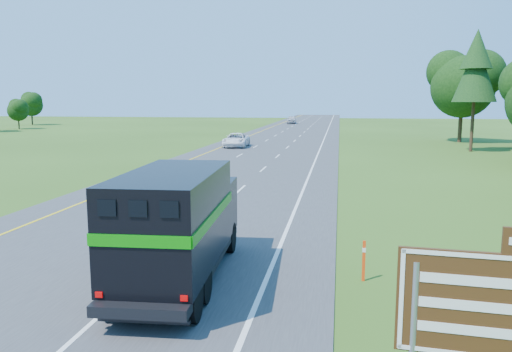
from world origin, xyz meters
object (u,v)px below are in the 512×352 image
at_px(horse_truck, 179,222).
at_px(far_car, 292,120).
at_px(white_suv, 236,140).
at_px(exit_sign, 479,316).

bearing_deg(horse_truck, far_car, 90.14).
height_order(white_suv, far_car, far_car).
bearing_deg(far_car, exit_sign, -88.12).
xyz_separation_m(white_suv, exit_sign, (13.40, -48.07, 1.54)).
relative_size(horse_truck, white_suv, 1.37).
height_order(horse_truck, exit_sign, exit_sign).
height_order(horse_truck, far_car, horse_truck).
bearing_deg(horse_truck, exit_sign, -48.53).
bearing_deg(exit_sign, white_suv, 110.47).
xyz_separation_m(white_suv, far_car, (0.87, 56.55, 0.12)).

